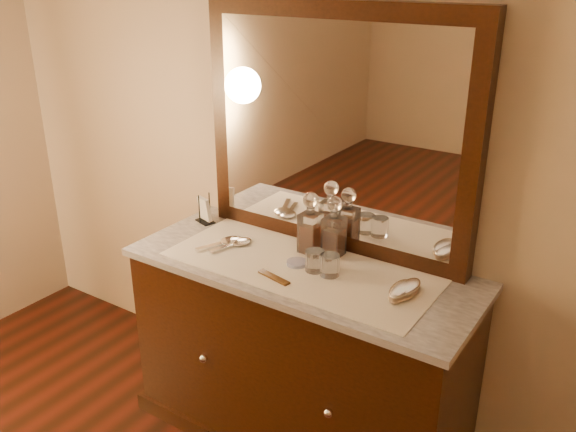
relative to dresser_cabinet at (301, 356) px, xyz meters
The scene contains 18 objects.
dresser_cabinet is the anchor object (origin of this frame).
dresser_plinth 0.37m from the dresser_cabinet, ahead, with size 1.46×0.59×0.08m, color black.
knob_left 0.42m from the dresser_cabinet, 136.47° to the right, with size 0.04×0.04×0.04m, color silver.
knob_right 0.42m from the dresser_cabinet, 43.53° to the right, with size 0.04×0.04×0.04m, color silver.
marble_top 0.42m from the dresser_cabinet, ahead, with size 1.44×0.59×0.03m, color silver.
mirror_frame 0.97m from the dresser_cabinet, 90.00° to the left, with size 1.20×0.08×1.00m, color black.
mirror_glass 0.96m from the dresser_cabinet, 90.00° to the left, with size 1.06×0.01×0.86m, color white.
lace_runner 0.44m from the dresser_cabinet, 90.00° to the right, with size 1.10×0.45×0.00m, color white.
pin_dish 0.45m from the dresser_cabinet, 143.37° to the right, with size 0.08×0.08×0.01m, color white.
comb 0.48m from the dresser_cabinet, 99.90° to the right, with size 0.15×0.03×0.01m, color brown.
napkin_rack 0.80m from the dresser_cabinet, 168.59° to the left, with size 0.11×0.08×0.14m.
decanter_left 0.56m from the dresser_cabinet, 106.23° to the left, with size 0.08×0.08×0.26m.
decanter_right 0.57m from the dresser_cabinet, 66.78° to the left, with size 0.08×0.08×0.26m.
brush_near 0.64m from the dresser_cabinet, ahead, with size 0.08×0.16×0.04m.
brush_far 0.65m from the dresser_cabinet, ahead, with size 0.07×0.15×0.04m.
hand_mirror_outer 0.59m from the dresser_cabinet, behind, with size 0.14×0.22×0.02m.
hand_mirror_inner 0.56m from the dresser_cabinet, behind, with size 0.11×0.21×0.02m.
tumblers 0.50m from the dresser_cabinet, ahead, with size 0.14×0.08×0.09m.
Camera 1 is at (1.16, 0.10, 1.98)m, focal length 38.12 mm.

